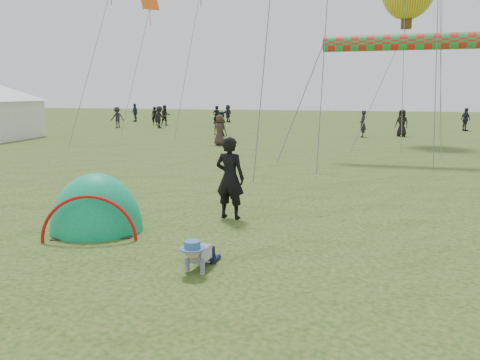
# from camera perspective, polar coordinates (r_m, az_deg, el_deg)

# --- Properties ---
(ground) EXTENTS (140.00, 140.00, 0.00)m
(ground) POSITION_cam_1_polar(r_m,az_deg,el_deg) (6.85, -5.01, -13.23)
(ground) COLOR #1A3D0D
(crawling_toddler) EXTENTS (0.58, 0.77, 0.55)m
(crawling_toddler) POSITION_cam_1_polar(r_m,az_deg,el_deg) (7.47, -5.10, -8.89)
(crawling_toddler) COLOR black
(crawling_toddler) RESTS_ON ground
(popup_tent) EXTENTS (2.24, 2.04, 2.38)m
(popup_tent) POSITION_cam_1_polar(r_m,az_deg,el_deg) (9.98, -16.98, -5.96)
(popup_tent) COLOR #197E4C
(popup_tent) RESTS_ON ground
(standing_adult) EXTENTS (0.72, 0.52, 1.82)m
(standing_adult) POSITION_cam_1_polar(r_m,az_deg,el_deg) (10.31, -1.24, 0.25)
(standing_adult) COLOR black
(standing_adult) RESTS_ON ground
(crowd_person_0) EXTENTS (0.74, 0.72, 1.71)m
(crowd_person_0) POSITION_cam_1_polar(r_m,az_deg,el_deg) (39.30, -2.89, 7.78)
(crowd_person_0) COLOR black
(crowd_person_0) RESTS_ON ground
(crowd_person_2) EXTENTS (0.80, 1.07, 1.68)m
(crowd_person_2) POSITION_cam_1_polar(r_m,az_deg,el_deg) (38.31, 25.81, 6.66)
(crowd_person_2) COLOR #21293E
(crowd_person_2) RESTS_ON ground
(crowd_person_3) EXTENTS (0.91, 1.24, 1.72)m
(crowd_person_3) POSITION_cam_1_polar(r_m,az_deg,el_deg) (38.29, -9.79, 7.58)
(crowd_person_3) COLOR black
(crowd_person_3) RESTS_ON ground
(crowd_person_4) EXTENTS (0.90, 0.70, 1.63)m
(crowd_person_4) POSITION_cam_1_polar(r_m,az_deg,el_deg) (24.98, -2.47, 6.09)
(crowd_person_4) COLOR #3B2A25
(crowd_person_4) RESTS_ON ground
(crowd_person_5) EXTENTS (1.43, 1.42, 1.65)m
(crowd_person_5) POSITION_cam_1_polar(r_m,az_deg,el_deg) (45.00, -1.50, 8.11)
(crowd_person_5) COLOR #1E2433
(crowd_person_5) RESTS_ON ground
(crowd_person_6) EXTENTS (0.48, 0.66, 1.68)m
(crowd_person_6) POSITION_cam_1_polar(r_m,az_deg,el_deg) (30.63, 14.74, 6.64)
(crowd_person_6) COLOR black
(crowd_person_6) RESTS_ON ground
(crowd_person_9) EXTENTS (1.14, 0.75, 1.66)m
(crowd_person_9) POSITION_cam_1_polar(r_m,az_deg,el_deg) (39.19, -14.73, 7.41)
(crowd_person_9) COLOR #222326
(crowd_person_9) RESTS_ON ground
(crowd_person_10) EXTENTS (0.99, 0.87, 1.71)m
(crowd_person_10) POSITION_cam_1_polar(r_m,az_deg,el_deg) (31.91, 19.12, 6.58)
(crowd_person_10) COLOR black
(crowd_person_10) RESTS_ON ground
(crowd_person_11) EXTENTS (0.68, 1.54, 1.60)m
(crowd_person_11) POSITION_cam_1_polar(r_m,az_deg,el_deg) (30.36, -2.34, 6.87)
(crowd_person_11) COLOR black
(crowd_person_11) RESTS_ON ground
(crowd_person_12) EXTENTS (0.67, 0.55, 1.59)m
(crowd_person_12) POSITION_cam_1_polar(r_m,az_deg,el_deg) (41.56, -10.35, 7.69)
(crowd_person_12) COLOR black
(crowd_person_12) RESTS_ON ground
(crowd_person_13) EXTENTS (1.07, 1.04, 1.73)m
(crowd_person_13) POSITION_cam_1_polar(r_m,az_deg,el_deg) (41.01, -9.09, 7.80)
(crowd_person_13) COLOR black
(crowd_person_13) RESTS_ON ground
(crowd_person_14) EXTENTS (1.08, 0.95, 1.75)m
(crowd_person_14) POSITION_cam_1_polar(r_m,az_deg,el_deg) (47.17, -12.69, 8.03)
(crowd_person_14) COLOR #2E3649
(crowd_person_14) RESTS_ON ground
(rainbow_tube_kite) EXTENTS (5.96, 0.64, 0.64)m
(rainbow_tube_kite) POSITION_cam_1_polar(r_m,az_deg,el_deg) (20.41, 18.79, 15.61)
(rainbow_tube_kite) COLOR red
(diamond_kite_1) EXTENTS (1.34, 1.34, 1.09)m
(diamond_kite_1) POSITION_cam_1_polar(r_m,az_deg,el_deg) (36.82, -10.96, 20.47)
(diamond_kite_1) COLOR #F1570D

